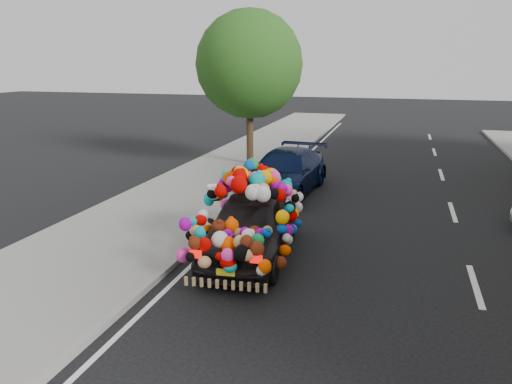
# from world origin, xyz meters

# --- Properties ---
(ground) EXTENTS (100.00, 100.00, 0.00)m
(ground) POSITION_xyz_m (0.00, 0.00, 0.00)
(ground) COLOR black
(ground) RESTS_ON ground
(sidewalk) EXTENTS (4.00, 60.00, 0.12)m
(sidewalk) POSITION_xyz_m (-4.30, 0.00, 0.06)
(sidewalk) COLOR gray
(sidewalk) RESTS_ON ground
(kerb) EXTENTS (0.15, 60.00, 0.13)m
(kerb) POSITION_xyz_m (-2.35, 0.00, 0.07)
(kerb) COLOR gray
(kerb) RESTS_ON ground
(lane_markings) EXTENTS (6.00, 50.00, 0.01)m
(lane_markings) POSITION_xyz_m (3.60, 0.00, 0.01)
(lane_markings) COLOR silver
(lane_markings) RESTS_ON ground
(tree_near_sidewalk) EXTENTS (4.20, 4.20, 6.13)m
(tree_near_sidewalk) POSITION_xyz_m (-3.80, 9.50, 4.02)
(tree_near_sidewalk) COLOR #332114
(tree_near_sidewalk) RESTS_ON ground
(plush_art_car) EXTENTS (2.32, 4.44, 2.05)m
(plush_art_car) POSITION_xyz_m (-0.98, 0.30, 1.04)
(plush_art_car) COLOR black
(plush_art_car) RESTS_ON ground
(navy_sedan) EXTENTS (2.32, 4.90, 1.38)m
(navy_sedan) POSITION_xyz_m (-1.47, 5.72, 0.69)
(navy_sedan) COLOR black
(navy_sedan) RESTS_ON ground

